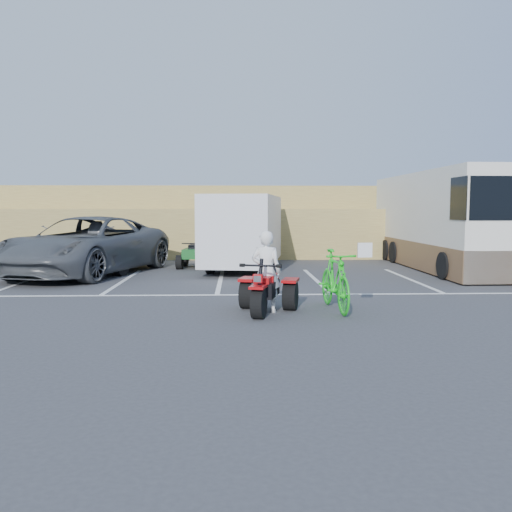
{
  "coord_description": "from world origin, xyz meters",
  "views": [
    {
      "loc": [
        0.46,
        -10.14,
        2.01
      ],
      "look_at": [
        0.88,
        1.43,
        1.0
      ],
      "focal_mm": 38.0,
      "sensor_mm": 36.0,
      "label": 1
    }
  ],
  "objects_px": {
    "grey_pickup": "(87,246)",
    "cargo_trailer": "(244,230)",
    "rv_motorhome": "(442,228)",
    "quad_atv_green": "(194,268)",
    "green_dirt_bike": "(335,280)",
    "quad_atv_blue": "(95,277)",
    "red_trike_atv": "(265,313)",
    "rider": "(266,271)"
  },
  "relations": [
    {
      "from": "rv_motorhome",
      "to": "quad_atv_green",
      "type": "distance_m",
      "value": 8.54
    },
    {
      "from": "rv_motorhome",
      "to": "quad_atv_green",
      "type": "height_order",
      "value": "rv_motorhome"
    },
    {
      "from": "cargo_trailer",
      "to": "quad_atv_green",
      "type": "bearing_deg",
      "value": 172.32
    },
    {
      "from": "red_trike_atv",
      "to": "green_dirt_bike",
      "type": "relative_size",
      "value": 0.77
    },
    {
      "from": "quad_atv_blue",
      "to": "rv_motorhome",
      "type": "bearing_deg",
      "value": 32.91
    },
    {
      "from": "red_trike_atv",
      "to": "quad_atv_green",
      "type": "height_order",
      "value": "red_trike_atv"
    },
    {
      "from": "grey_pickup",
      "to": "cargo_trailer",
      "type": "distance_m",
      "value": 5.0
    },
    {
      "from": "rider",
      "to": "green_dirt_bike",
      "type": "distance_m",
      "value": 1.39
    },
    {
      "from": "green_dirt_bike",
      "to": "cargo_trailer",
      "type": "relative_size",
      "value": 0.37
    },
    {
      "from": "red_trike_atv",
      "to": "green_dirt_bike",
      "type": "height_order",
      "value": "green_dirt_bike"
    },
    {
      "from": "cargo_trailer",
      "to": "quad_atv_green",
      "type": "relative_size",
      "value": 4.01
    },
    {
      "from": "grey_pickup",
      "to": "red_trike_atv",
      "type": "bearing_deg",
      "value": -34.18
    },
    {
      "from": "red_trike_atv",
      "to": "rv_motorhome",
      "type": "height_order",
      "value": "rv_motorhome"
    },
    {
      "from": "rider",
      "to": "rv_motorhome",
      "type": "relative_size",
      "value": 0.18
    },
    {
      "from": "green_dirt_bike",
      "to": "quad_atv_blue",
      "type": "distance_m",
      "value": 8.18
    },
    {
      "from": "green_dirt_bike",
      "to": "rv_motorhome",
      "type": "relative_size",
      "value": 0.23
    },
    {
      "from": "grey_pickup",
      "to": "quad_atv_green",
      "type": "bearing_deg",
      "value": 45.82
    },
    {
      "from": "rider",
      "to": "quad_atv_blue",
      "type": "relative_size",
      "value": 0.95
    },
    {
      "from": "cargo_trailer",
      "to": "quad_atv_blue",
      "type": "bearing_deg",
      "value": -147.29
    },
    {
      "from": "grey_pickup",
      "to": "rv_motorhome",
      "type": "height_order",
      "value": "rv_motorhome"
    },
    {
      "from": "cargo_trailer",
      "to": "rv_motorhome",
      "type": "bearing_deg",
      "value": 10.72
    },
    {
      "from": "red_trike_atv",
      "to": "cargo_trailer",
      "type": "height_order",
      "value": "cargo_trailer"
    },
    {
      "from": "rv_motorhome",
      "to": "grey_pickup",
      "type": "bearing_deg",
      "value": -173.12
    },
    {
      "from": "grey_pickup",
      "to": "green_dirt_bike",
      "type": "bearing_deg",
      "value": -26.11
    },
    {
      "from": "grey_pickup",
      "to": "quad_atv_blue",
      "type": "relative_size",
      "value": 3.8
    },
    {
      "from": "grey_pickup",
      "to": "cargo_trailer",
      "type": "xyz_separation_m",
      "value": [
        4.83,
        1.22,
        0.43
      ]
    },
    {
      "from": "red_trike_atv",
      "to": "green_dirt_bike",
      "type": "xyz_separation_m",
      "value": [
        1.41,
        0.26,
        0.6
      ]
    },
    {
      "from": "quad_atv_blue",
      "to": "grey_pickup",
      "type": "bearing_deg",
      "value": 141.19
    },
    {
      "from": "rider",
      "to": "cargo_trailer",
      "type": "height_order",
      "value": "cargo_trailer"
    },
    {
      "from": "green_dirt_bike",
      "to": "quad_atv_blue",
      "type": "height_order",
      "value": "green_dirt_bike"
    },
    {
      "from": "green_dirt_bike",
      "to": "red_trike_atv",
      "type": "bearing_deg",
      "value": -174.38
    },
    {
      "from": "rider",
      "to": "rv_motorhome",
      "type": "bearing_deg",
      "value": -115.24
    },
    {
      "from": "rider",
      "to": "quad_atv_green",
      "type": "bearing_deg",
      "value": -61.3
    },
    {
      "from": "green_dirt_bike",
      "to": "quad_atv_green",
      "type": "relative_size",
      "value": 1.47
    },
    {
      "from": "red_trike_atv",
      "to": "grey_pickup",
      "type": "bearing_deg",
      "value": 143.12
    },
    {
      "from": "cargo_trailer",
      "to": "rv_motorhome",
      "type": "height_order",
      "value": "rv_motorhome"
    },
    {
      "from": "rv_motorhome",
      "to": "cargo_trailer",
      "type": "bearing_deg",
      "value": -178.29
    },
    {
      "from": "green_dirt_bike",
      "to": "grey_pickup",
      "type": "bearing_deg",
      "value": 132.03
    },
    {
      "from": "cargo_trailer",
      "to": "quad_atv_blue",
      "type": "distance_m",
      "value": 5.0
    },
    {
      "from": "grey_pickup",
      "to": "quad_atv_blue",
      "type": "height_order",
      "value": "grey_pickup"
    },
    {
      "from": "rv_motorhome",
      "to": "quad_atv_green",
      "type": "bearing_deg",
      "value": 177.93
    },
    {
      "from": "rider",
      "to": "green_dirt_bike",
      "type": "xyz_separation_m",
      "value": [
        1.37,
        0.11,
        -0.19
      ]
    }
  ]
}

